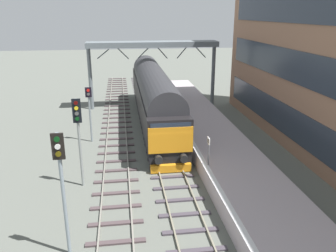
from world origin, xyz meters
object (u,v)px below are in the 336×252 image
(signal_post_near, at_px, (62,180))
(signal_post_far, at_px, (90,108))
(diesel_locomotive, at_px, (154,94))
(signal_post_mid, at_px, (79,131))
(platform_number_sign, at_px, (209,147))

(signal_post_near, relative_size, signal_post_far, 1.25)
(signal_post_near, bearing_deg, diesel_locomotive, 72.97)
(signal_post_near, distance_m, signal_post_far, 12.49)
(signal_post_mid, bearing_deg, signal_post_near, -90.00)
(diesel_locomotive, height_order, platform_number_sign, diesel_locomotive)
(signal_post_near, relative_size, signal_post_mid, 1.03)
(diesel_locomotive, xyz_separation_m, platform_number_sign, (1.89, -11.21, -0.40))
(diesel_locomotive, distance_m, signal_post_far, 6.41)
(diesel_locomotive, distance_m, platform_number_sign, 11.37)
(signal_post_far, relative_size, platform_number_sign, 2.54)
(diesel_locomotive, distance_m, signal_post_mid, 11.93)
(diesel_locomotive, xyz_separation_m, signal_post_mid, (-5.04, -10.80, 0.72))
(diesel_locomotive, height_order, signal_post_near, signal_post_near)
(diesel_locomotive, relative_size, platform_number_sign, 12.39)
(signal_post_far, xyz_separation_m, platform_number_sign, (6.93, -7.24, -0.47))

